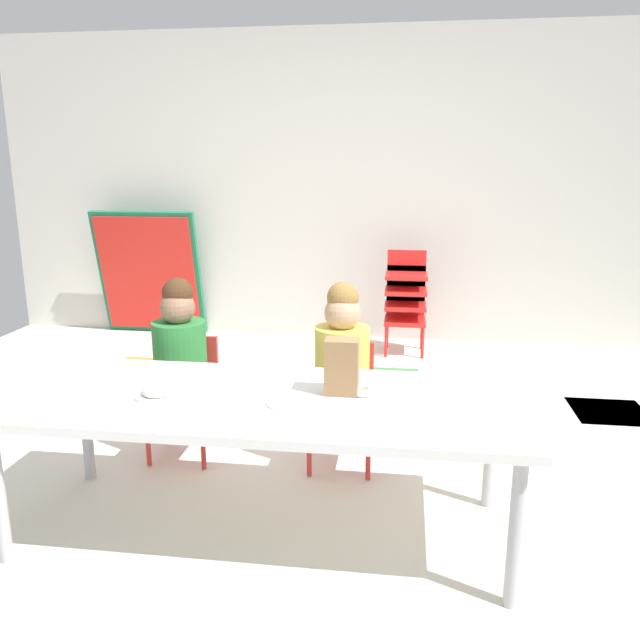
{
  "coord_description": "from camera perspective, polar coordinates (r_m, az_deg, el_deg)",
  "views": [
    {
      "loc": [
        0.54,
        -2.86,
        1.45
      ],
      "look_at": [
        0.2,
        -0.38,
        0.83
      ],
      "focal_mm": 35.29,
      "sensor_mm": 36.0,
      "label": 1
    }
  ],
  "objects": [
    {
      "name": "donut_powdered_on_plate",
      "position": [
        2.52,
        -14.47,
        -6.15
      ],
      "size": [
        0.12,
        0.12,
        0.04
      ],
      "primitive_type": "torus",
      "color": "white",
      "rests_on": "craft_table"
    },
    {
      "name": "seated_child_near_camera",
      "position": [
        3.17,
        -12.52,
        -2.85
      ],
      "size": [
        0.34,
        0.34,
        0.92
      ],
      "color": "red",
      "rests_on": "ground_plane"
    },
    {
      "name": "paper_plate_center_table",
      "position": [
        2.38,
        -2.74,
        -7.48
      ],
      "size": [
        0.18,
        0.18,
        0.01
      ],
      "primitive_type": "cylinder",
      "color": "white",
      "rests_on": "craft_table"
    },
    {
      "name": "kid_chair_red_stack",
      "position": [
        4.97,
        7.78,
        2.23
      ],
      "size": [
        0.32,
        0.3,
        0.8
      ],
      "color": "red",
      "rests_on": "ground_plane"
    },
    {
      "name": "paper_bag_brown",
      "position": [
        2.44,
        1.99,
        -4.25
      ],
      "size": [
        0.13,
        0.09,
        0.22
      ],
      "primitive_type": "cube",
      "color": "#9E754C",
      "rests_on": "craft_table"
    },
    {
      "name": "paper_plate_near_edge",
      "position": [
        2.52,
        -14.44,
        -6.63
      ],
      "size": [
        0.18,
        0.18,
        0.01
      ],
      "primitive_type": "cylinder",
      "color": "white",
      "rests_on": "craft_table"
    },
    {
      "name": "craft_table",
      "position": [
        2.47,
        -5.27,
        -7.88
      ],
      "size": [
        2.0,
        0.77,
        0.58
      ],
      "color": "white",
      "rests_on": "ground_plane"
    },
    {
      "name": "seated_child_middle_seat",
      "position": [
        3.0,
        2.03,
        -3.51
      ],
      "size": [
        0.32,
        0.31,
        0.92
      ],
      "color": "red",
      "rests_on": "ground_plane"
    },
    {
      "name": "ground_plane",
      "position": [
        3.26,
        -2.73,
        -12.78
      ],
      "size": [
        5.82,
        4.89,
        0.02
      ],
      "color": "silver"
    },
    {
      "name": "folded_activity_table",
      "position": [
        5.62,
        -15.22,
        4.07
      ],
      "size": [
        0.9,
        0.29,
        1.09
      ],
      "color": "#19724C",
      "rests_on": "ground_plane"
    },
    {
      "name": "back_wall",
      "position": [
        5.33,
        1.95,
        11.8
      ],
      "size": [
        5.82,
        0.1,
        2.51
      ],
      "primitive_type": "cube",
      "color": "beige",
      "rests_on": "ground_plane"
    },
    {
      "name": "donut_powdered_loose",
      "position": [
        2.47,
        3.84,
        -6.39
      ],
      "size": [
        0.1,
        0.1,
        0.03
      ],
      "primitive_type": "torus",
      "color": "white",
      "rests_on": "craft_table"
    }
  ]
}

